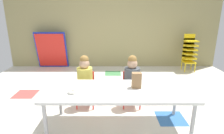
% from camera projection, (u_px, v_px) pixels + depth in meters
% --- Properties ---
extents(ground_plane, '(6.25, 5.11, 0.02)m').
position_uv_depth(ground_plane, '(114.00, 105.00, 3.31)').
color(ground_plane, silver).
extents(back_wall, '(6.25, 0.10, 2.75)m').
position_uv_depth(back_wall, '(113.00, 21.00, 5.36)').
color(back_wall, tan).
rests_on(back_wall, ground_plane).
extents(craft_table, '(2.00, 0.78, 0.58)m').
position_uv_depth(craft_table, '(119.00, 92.00, 2.52)').
color(craft_table, white).
rests_on(craft_table, ground_plane).
extents(seated_child_near_camera, '(0.33, 0.33, 0.92)m').
position_uv_depth(seated_child_near_camera, '(85.00, 76.00, 3.11)').
color(seated_child_near_camera, red).
rests_on(seated_child_near_camera, ground_plane).
extents(seated_child_middle_seat, '(0.32, 0.31, 0.92)m').
position_uv_depth(seated_child_middle_seat, '(132.00, 76.00, 3.11)').
color(seated_child_middle_seat, red).
rests_on(seated_child_middle_seat, ground_plane).
extents(kid_chair_yellow_stack, '(0.32, 0.30, 1.04)m').
position_uv_depth(kid_chair_yellow_stack, '(190.00, 51.00, 5.13)').
color(kid_chair_yellow_stack, yellow).
rests_on(kid_chair_yellow_stack, ground_plane).
extents(folded_activity_table, '(0.90, 0.29, 1.09)m').
position_uv_depth(folded_activity_table, '(52.00, 50.00, 5.41)').
color(folded_activity_table, '#1E33BF').
rests_on(folded_activity_table, ground_plane).
extents(paper_bag_brown, '(0.13, 0.09, 0.22)m').
position_uv_depth(paper_bag_brown, '(137.00, 80.00, 2.54)').
color(paper_bag_brown, '#9E754C').
rests_on(paper_bag_brown, craft_table).
extents(paper_plate_near_edge, '(0.18, 0.18, 0.01)m').
position_uv_depth(paper_plate_near_edge, '(73.00, 93.00, 2.38)').
color(paper_plate_near_edge, white).
rests_on(paper_plate_near_edge, craft_table).
extents(paper_plate_center_table, '(0.18, 0.18, 0.01)m').
position_uv_depth(paper_plate_center_table, '(93.00, 84.00, 2.69)').
color(paper_plate_center_table, white).
rests_on(paper_plate_center_table, craft_table).
extents(donut_powdered_on_plate, '(0.13, 0.13, 0.04)m').
position_uv_depth(donut_powdered_on_plate, '(73.00, 92.00, 2.37)').
color(donut_powdered_on_plate, white).
rests_on(donut_powdered_on_plate, craft_table).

